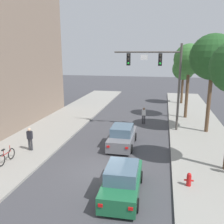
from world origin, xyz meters
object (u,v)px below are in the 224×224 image
street_tree_second (213,57)px  street_tree_farthest (183,69)px  fire_hydrant (189,179)px  car_lead_grey (122,137)px  bicycle_leaning (7,156)px  car_following_green (122,181)px  pedestrian_crossing_road (144,115)px  pedestrian_sidewalk_left_walker (30,138)px  street_tree_third (189,60)px  traffic_signal_mast (161,72)px

street_tree_second → street_tree_farthest: (-1.36, 12.41, -1.77)m
fire_hydrant → street_tree_farthest: (0.97, 22.12, 4.24)m
street_tree_second → car_lead_grey: bearing=-146.3°
bicycle_leaning → car_following_green: bearing=-13.3°
pedestrian_crossing_road → street_tree_second: street_tree_second is taller
pedestrian_crossing_road → pedestrian_sidewalk_left_walker: bearing=-129.3°
car_following_green → fire_hydrant: 3.54m
car_lead_grey → street_tree_third: size_ratio=0.55×
traffic_signal_mast → bicycle_leaning: bearing=-135.3°
car_lead_grey → fire_hydrant: size_ratio=5.90×
traffic_signal_mast → car_following_green: (-1.50, -10.92, -4.58)m
traffic_signal_mast → street_tree_farthest: 12.78m
car_following_green → street_tree_second: size_ratio=0.52×
traffic_signal_mast → street_tree_farthest: traffic_signal_mast is taller
pedestrian_crossing_road → fire_hydrant: 12.02m
pedestrian_crossing_road → street_tree_third: size_ratio=0.21×
fire_hydrant → street_tree_farthest: 22.54m
bicycle_leaning → street_tree_farthest: (11.97, 21.56, 4.20)m
car_following_green → street_tree_third: bearing=74.9°
car_lead_grey → fire_hydrant: car_lead_grey is taller
car_lead_grey → street_tree_second: street_tree_second is taller
street_tree_farthest → street_tree_third: bearing=-90.4°
fire_hydrant → street_tree_third: bearing=86.4°
traffic_signal_mast → street_tree_second: (4.13, 0.05, 1.21)m
traffic_signal_mast → street_tree_farthest: bearing=77.5°
traffic_signal_mast → fire_hydrant: (1.80, -9.66, -4.80)m
car_following_green → street_tree_farthest: 24.11m
street_tree_third → street_tree_farthest: (0.06, 7.76, -1.44)m
car_lead_grey → car_following_green: size_ratio=0.99×
pedestrian_sidewalk_left_walker → street_tree_third: (11.47, 11.68, 5.12)m
traffic_signal_mast → street_tree_third: bearing=60.0°
car_following_green → bicycle_leaning: car_following_green is taller
traffic_signal_mast → car_following_green: traffic_signal_mast is taller
traffic_signal_mast → street_tree_third: 5.50m
pedestrian_crossing_road → street_tree_second: 8.15m
bicycle_leaning → street_tree_farthest: street_tree_farthest is taller
pedestrian_crossing_road → street_tree_farthest: size_ratio=0.27×
traffic_signal_mast → car_lead_grey: (-2.59, -4.43, -4.58)m
street_tree_second → street_tree_third: size_ratio=1.08×
bicycle_leaning → pedestrian_crossing_road: bearing=55.0°
street_tree_farthest → car_following_green: bearing=-100.4°
street_tree_second → traffic_signal_mast: bearing=-179.3°
traffic_signal_mast → car_following_green: 11.94m
pedestrian_crossing_road → fire_hydrant: size_ratio=2.28×
car_lead_grey → pedestrian_sidewalk_left_walker: bearing=-157.5°
pedestrian_crossing_road → street_tree_second: bearing=-18.1°
pedestrian_sidewalk_left_walker → street_tree_second: (12.89, 7.03, 5.45)m
fire_hydrant → street_tree_second: 11.66m
pedestrian_crossing_road → street_tree_farthest: (4.27, 10.57, 3.83)m
traffic_signal_mast → bicycle_leaning: (-9.20, -9.10, -4.76)m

